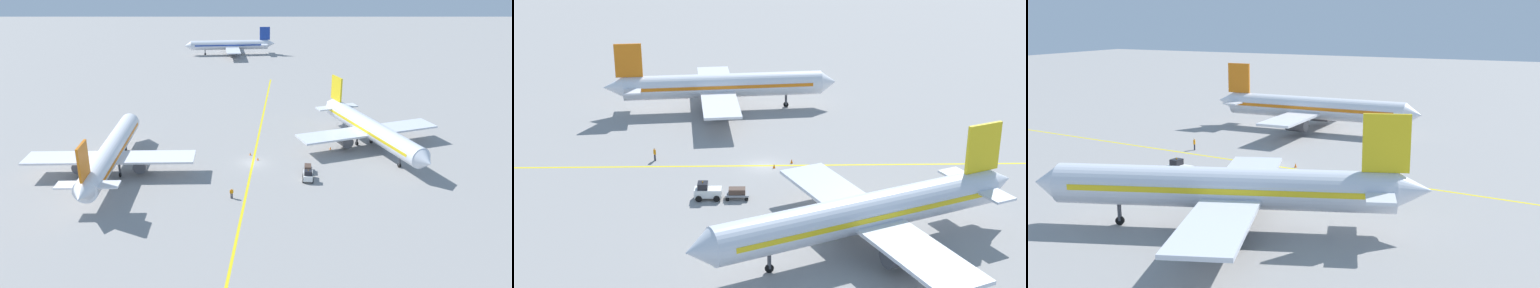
% 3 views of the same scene
% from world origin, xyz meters
% --- Properties ---
extents(ground_plane, '(400.00, 400.00, 0.00)m').
position_xyz_m(ground_plane, '(0.00, 0.00, 0.00)').
color(ground_plane, gray).
extents(apron_yellow_centreline, '(10.02, 119.65, 0.01)m').
position_xyz_m(apron_yellow_centreline, '(0.00, 0.00, 0.00)').
color(apron_yellow_centreline, yellow).
rests_on(apron_yellow_centreline, ground).
extents(airplane_at_gate, '(28.11, 35.47, 10.60)m').
position_xyz_m(airplane_at_gate, '(-23.69, -4.29, 3.71)').
color(airplane_at_gate, white).
rests_on(airplane_at_gate, ground).
extents(airplane_adjacent_stand, '(28.11, 34.40, 10.60)m').
position_xyz_m(airplane_adjacent_stand, '(22.06, 7.49, 3.71)').
color(airplane_adjacent_stand, silver).
rests_on(airplane_adjacent_stand, ground).
extents(baggage_tug_white, '(1.98, 3.12, 2.11)m').
position_xyz_m(baggage_tug_white, '(9.07, -7.15, 0.90)').
color(baggage_tug_white, white).
rests_on(baggage_tug_white, ground).
extents(baggage_cart_trailing, '(1.63, 2.72, 1.24)m').
position_xyz_m(baggage_cart_trailing, '(9.37, -3.86, 0.76)').
color(baggage_cart_trailing, gray).
rests_on(baggage_cart_trailing, ground).
extents(ground_crew_worker, '(0.55, 0.34, 1.68)m').
position_xyz_m(ground_crew_worker, '(-3.14, -13.42, 0.91)').
color(ground_crew_worker, '#23232D').
rests_on(ground_crew_worker, ground).
extents(traffic_cone_near_nose, '(0.32, 0.32, 0.55)m').
position_xyz_m(traffic_cone_near_nose, '(-0.49, 3.53, 0.28)').
color(traffic_cone_near_nose, orange).
rests_on(traffic_cone_near_nose, ground).
extents(traffic_cone_mid_apron, '(0.32, 0.32, 0.55)m').
position_xyz_m(traffic_cone_mid_apron, '(14.62, 6.30, 0.28)').
color(traffic_cone_mid_apron, orange).
rests_on(traffic_cone_mid_apron, ground).
extents(traffic_cone_by_wingtip, '(0.32, 0.32, 0.55)m').
position_xyz_m(traffic_cone_by_wingtip, '(0.89, 1.17, 0.28)').
color(traffic_cone_by_wingtip, orange).
rests_on(traffic_cone_by_wingtip, ground).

